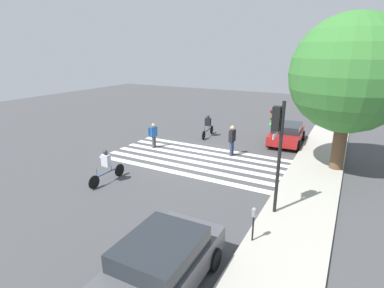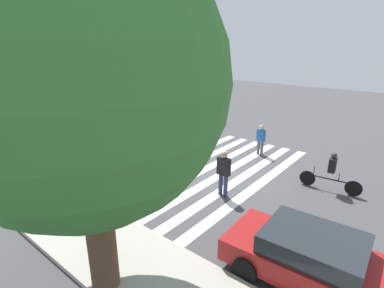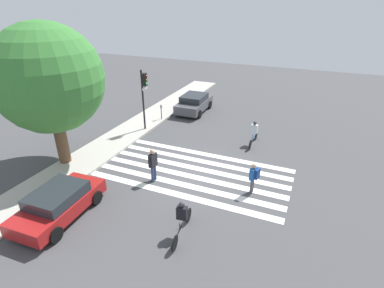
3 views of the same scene
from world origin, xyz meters
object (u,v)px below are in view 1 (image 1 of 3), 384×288
at_px(cyclist_near_curb, 208,125).
at_px(car_parked_far_curb, 161,263).
at_px(street_tree, 350,75).
at_px(parking_meter, 254,217).
at_px(cyclist_mid_street, 106,165).
at_px(traffic_light, 277,137).
at_px(pedestrian_adult_tall_backpack, 232,139).
at_px(car_parked_silver_sedan, 287,133).
at_px(pedestrian_adult_blue_shirt, 153,134).

height_order(cyclist_near_curb, car_parked_far_curb, cyclist_near_curb).
bearing_deg(street_tree, parking_meter, -13.22).
relative_size(street_tree, cyclist_mid_street, 3.39).
height_order(traffic_light, cyclist_mid_street, traffic_light).
xyz_separation_m(pedestrian_adult_tall_backpack, cyclist_mid_street, (6.24, -3.73, -0.16)).
bearing_deg(pedestrian_adult_tall_backpack, street_tree, -82.03).
bearing_deg(parking_meter, cyclist_mid_street, -100.39).
bearing_deg(cyclist_near_curb, cyclist_mid_street, -10.39).
xyz_separation_m(cyclist_near_curb, car_parked_silver_sedan, (-1.02, 5.26, -0.17)).
relative_size(parking_meter, car_parked_far_curb, 0.32).
bearing_deg(pedestrian_adult_tall_backpack, car_parked_silver_sedan, -25.62).
bearing_deg(street_tree, traffic_light, -17.32).
bearing_deg(car_parked_far_curb, pedestrian_adult_tall_backpack, -169.61).
height_order(parking_meter, cyclist_near_curb, cyclist_near_curb).
bearing_deg(car_parked_far_curb, parking_meter, 151.33).
distance_m(traffic_light, car_parked_silver_sedan, 9.86).
bearing_deg(cyclist_mid_street, cyclist_near_curb, 176.34).
xyz_separation_m(pedestrian_adult_blue_shirt, car_parked_far_curb, (9.52, 7.03, -0.19)).
relative_size(parking_meter, street_tree, 0.17).
height_order(car_parked_silver_sedan, car_parked_far_curb, car_parked_far_curb).
bearing_deg(cyclist_mid_street, pedestrian_adult_blue_shirt, -166.72).
relative_size(traffic_light, pedestrian_adult_blue_shirt, 2.71).
distance_m(pedestrian_adult_tall_backpack, car_parked_far_curb, 10.69).
xyz_separation_m(parking_meter, cyclist_mid_street, (-1.35, -7.38, -0.11)).
distance_m(traffic_light, car_parked_far_curb, 5.70).
height_order(pedestrian_adult_tall_backpack, car_parked_silver_sedan, pedestrian_adult_tall_backpack).
bearing_deg(pedestrian_adult_blue_shirt, cyclist_mid_street, 29.67).
relative_size(street_tree, car_parked_far_curb, 1.87).
xyz_separation_m(cyclist_mid_street, car_parked_far_curb, (4.23, 5.88, -0.12)).
distance_m(pedestrian_adult_tall_backpack, pedestrian_adult_blue_shirt, 4.97).
height_order(street_tree, cyclist_mid_street, street_tree).
xyz_separation_m(traffic_light, street_tree, (-5.85, 1.82, 1.81)).
xyz_separation_m(street_tree, pedestrian_adult_tall_backpack, (0.38, -5.52, -3.79)).
bearing_deg(car_parked_far_curb, car_parked_silver_sedan, 178.26).
relative_size(traffic_light, street_tree, 0.56).
height_order(pedestrian_adult_blue_shirt, car_parked_far_curb, pedestrian_adult_blue_shirt).
bearing_deg(car_parked_silver_sedan, traffic_light, 5.87).
bearing_deg(car_parked_silver_sedan, pedestrian_adult_blue_shirt, -57.91).
relative_size(pedestrian_adult_tall_backpack, cyclist_mid_street, 0.80).
distance_m(parking_meter, cyclist_near_curb, 12.49).
distance_m(pedestrian_adult_tall_backpack, cyclist_mid_street, 7.27).
height_order(cyclist_near_curb, car_parked_silver_sedan, cyclist_near_curb).
distance_m(street_tree, cyclist_near_curb, 9.73).
height_order(pedestrian_adult_tall_backpack, cyclist_mid_street, pedestrian_adult_tall_backpack).
relative_size(street_tree, pedestrian_adult_blue_shirt, 4.81).
xyz_separation_m(street_tree, car_parked_silver_sedan, (-3.63, -3.24, -4.12)).
relative_size(parking_meter, cyclist_mid_street, 0.58).
xyz_separation_m(cyclist_near_curb, car_parked_far_curb, (13.46, 5.13, -0.12)).
xyz_separation_m(pedestrian_adult_tall_backpack, cyclist_near_curb, (-3.00, -2.98, -0.16)).
xyz_separation_m(traffic_light, pedestrian_adult_blue_shirt, (-4.52, -8.58, -2.07)).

